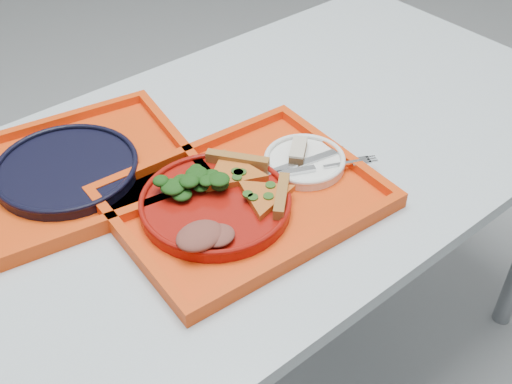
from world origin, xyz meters
TOP-DOWN VIEW (x-y plane):
  - ground at (0.00, 0.00)m, footprint 10.00×10.00m
  - table at (0.00, 0.00)m, footprint 1.60×0.80m
  - tray_main at (-0.06, -0.11)m, footprint 0.47×0.38m
  - tray_far at (-0.27, 0.16)m, footprint 0.50×0.42m
  - dinner_plate at (-0.12, -0.10)m, footprint 0.26×0.26m
  - side_plate at (0.08, -0.11)m, footprint 0.15×0.15m
  - navy_plate at (-0.27, 0.16)m, footprint 0.26×0.26m
  - pizza_slice_a at (-0.05, -0.14)m, footprint 0.15×0.15m
  - pizza_slice_b at (-0.05, -0.06)m, footprint 0.17×0.17m
  - salad_heap at (-0.13, -0.06)m, footprint 0.10×0.08m
  - meat_portion at (-0.20, -0.16)m, footprint 0.08×0.06m
  - dessert_bar at (0.08, -0.08)m, footprint 0.07×0.06m
  - knife at (0.07, -0.11)m, footprint 0.18×0.05m
  - fork at (0.09, -0.15)m, footprint 0.18×0.10m

SIDE VIEW (x-z plane):
  - ground at x=0.00m, z-range 0.00..0.00m
  - table at x=0.00m, z-range 0.30..1.05m
  - tray_main at x=-0.06m, z-range 0.75..0.76m
  - tray_far at x=-0.27m, z-range 0.75..0.76m
  - side_plate at x=0.08m, z-range 0.76..0.78m
  - navy_plate at x=-0.27m, z-range 0.76..0.78m
  - dinner_plate at x=-0.12m, z-range 0.76..0.78m
  - knife at x=0.07m, z-range 0.78..0.78m
  - fork at x=0.09m, z-range 0.78..0.78m
  - dessert_bar at x=0.08m, z-range 0.78..0.79m
  - pizza_slice_a at x=-0.05m, z-range 0.78..0.80m
  - pizza_slice_b at x=-0.05m, z-range 0.78..0.80m
  - meat_portion at x=-0.20m, z-range 0.78..0.80m
  - salad_heap at x=-0.13m, z-range 0.78..0.83m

